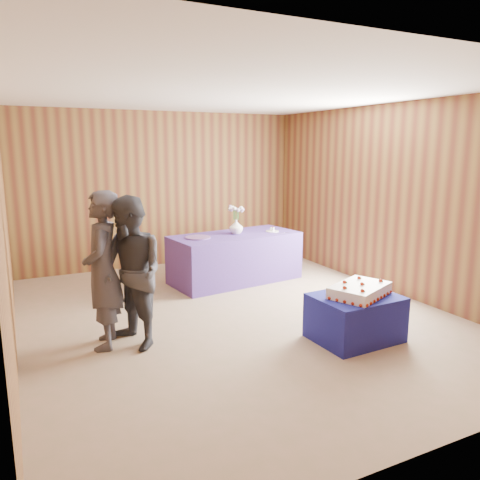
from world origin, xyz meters
TOP-DOWN VIEW (x-y plane):
  - ground at (0.00, 0.00)m, footprint 6.00×6.00m
  - room_shell at (0.00, 0.00)m, footprint 5.04×6.04m
  - cake_table at (0.86, -1.22)m, footprint 0.92×0.73m
  - serving_table at (0.68, 1.44)m, footprint 2.10×1.14m
  - sheet_cake at (0.90, -1.24)m, footprint 0.83×0.72m
  - vase at (0.71, 1.48)m, footprint 0.24×0.24m
  - flower_spray at (0.71, 1.48)m, footprint 0.25×0.25m
  - platter at (0.04, 1.40)m, footprint 0.46×0.46m
  - plate at (1.32, 1.39)m, footprint 0.27×0.27m
  - cake_slice at (1.32, 1.38)m, footprint 0.08×0.08m
  - knife at (1.38, 1.19)m, footprint 0.26×0.04m
  - guest_left at (-1.63, -0.18)m, footprint 0.54×0.69m
  - guest_right at (-1.37, -0.33)m, footprint 0.83×0.94m

SIDE VIEW (x-z plane):
  - ground at x=0.00m, z-range 0.00..0.00m
  - cake_table at x=0.86m, z-range 0.00..0.50m
  - serving_table at x=0.68m, z-range 0.00..0.75m
  - sheet_cake at x=0.90m, z-range 0.48..0.64m
  - knife at x=1.38m, z-range 0.75..0.75m
  - plate at x=1.32m, z-range 0.75..0.76m
  - platter at x=0.04m, z-range 0.75..0.77m
  - cake_slice at x=1.32m, z-range 0.75..0.83m
  - guest_right at x=-1.37m, z-range 0.00..1.61m
  - guest_left at x=-1.63m, z-range 0.00..1.66m
  - vase at x=0.71m, z-range 0.75..0.97m
  - flower_spray at x=0.71m, z-range 1.04..1.23m
  - room_shell at x=0.00m, z-range 0.44..3.16m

